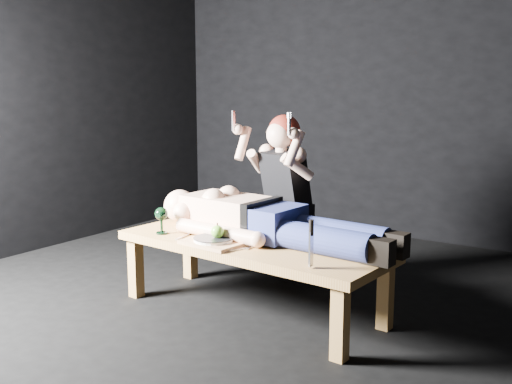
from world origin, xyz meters
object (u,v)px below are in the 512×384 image
kneeling_woman (293,197)px  table (252,277)px  serving_tray (214,243)px  carving_knife (311,244)px  lying_man (270,217)px  goblet (161,221)px

kneeling_woman → table: bearing=-68.0°
kneeling_woman → serving_tray: size_ratio=3.43×
kneeling_woman → carving_knife: 1.15m
table → lying_man: (0.07, 0.11, 0.37)m
kneeling_woman → lying_man: bearing=-60.0°
lying_man → carving_knife: lying_man is taller
lying_man → kneeling_woman: kneeling_woman is taller
carving_knife → lying_man: bearing=146.0°
lying_man → serving_tray: lying_man is taller
kneeling_woman → serving_tray: kneeling_woman is taller
table → lying_man: lying_man is taller
lying_man → kneeling_woman: size_ratio=1.53×
serving_tray → lying_man: bearing=53.6°
kneeling_woman → serving_tray: (-0.05, -0.85, -0.16)m
serving_tray → table: bearing=50.6°
table → kneeling_woman: size_ratio=1.40×
serving_tray → carving_knife: bearing=-7.9°
table → kneeling_woman: 0.78m
table → carving_knife: 0.72m
goblet → carving_knife: bearing=-6.0°
lying_man → serving_tray: bearing=-122.3°
kneeling_woman → serving_tray: 0.86m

